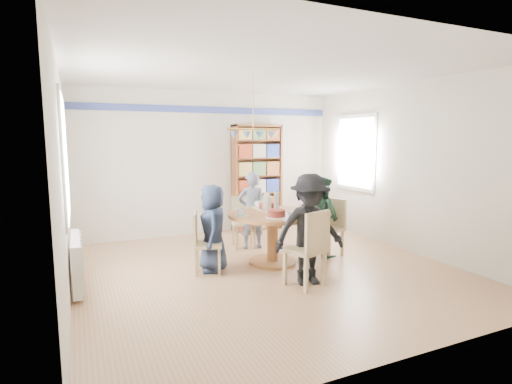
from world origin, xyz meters
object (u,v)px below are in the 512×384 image
chair_right (331,224)px  person_right (322,216)px  chair_left (203,240)px  person_far (252,210)px  person_left (213,228)px  person_near (309,230)px  dining_table (273,226)px  chair_near (310,245)px  chair_far (243,219)px  radiator (77,262)px  bookshelf (257,179)px

chair_right → person_right: bearing=168.4°
chair_left → person_far: bearing=38.0°
chair_left → person_left: size_ratio=0.70×
person_near → person_left: bearing=141.8°
chair_right → person_right: size_ratio=0.72×
dining_table → chair_near: chair_near is taller
dining_table → person_right: size_ratio=1.05×
chair_far → person_near: person_near is taller
dining_table → person_far: (0.05, 0.87, 0.08)m
person_far → person_left: bearing=50.2°
person_far → person_near: bearing=98.7°
person_right → person_far: person_far is taller
person_left → person_far: size_ratio=0.94×
radiator → bookshelf: bookshelf is taller
chair_right → person_far: size_ratio=0.70×
chair_near → chair_left: bearing=134.7°
person_left → bookshelf: bookshelf is taller
person_right → dining_table: bearing=85.0°
radiator → chair_near: 2.83m
radiator → chair_near: size_ratio=1.04×
person_right → bookshelf: bearing=-2.9°
radiator → person_far: 2.80m
person_left → person_far: (0.94, 0.83, 0.04)m
chair_far → person_right: 1.37m
chair_far → person_left: (-0.87, -1.02, 0.14)m
radiator → chair_left: chair_left is taller
chair_near → person_left: bearing=129.1°
chair_right → person_right: person_right is taller
bookshelf → person_far: bearing=-118.3°
dining_table → chair_left: bearing=179.6°
chair_right → person_near: bearing=-136.4°
dining_table → chair_far: (-0.03, 1.06, -0.09)m
person_far → chair_right: bearing=147.9°
chair_left → person_right: person_right is taller
dining_table → chair_near: bearing=-90.8°
chair_left → person_far: size_ratio=0.66×
chair_right → bookshelf: bookshelf is taller
dining_table → bookshelf: (0.70, 2.08, 0.47)m
person_left → bookshelf: bearing=156.3°
bookshelf → radiator: bearing=-148.4°
chair_near → person_far: 1.92m
dining_table → chair_near: (-0.02, -1.05, -0.03)m
dining_table → person_left: (-0.90, 0.04, 0.04)m
chair_far → chair_near: size_ratio=0.87×
chair_far → person_left: person_left is taller
chair_near → person_left: 1.40m
radiator → chair_far: 2.79m
radiator → dining_table: bearing=-0.9°
person_left → person_right: size_ratio=0.97×
dining_table → chair_left: chair_left is taller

